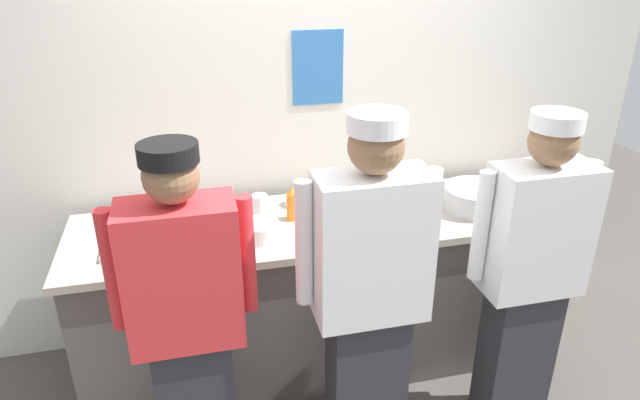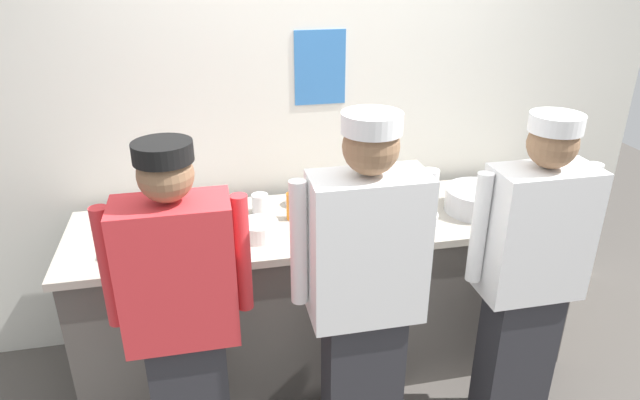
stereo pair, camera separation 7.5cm
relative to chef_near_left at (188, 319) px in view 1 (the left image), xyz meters
The scene contains 16 objects.
wall_back 1.44m from the chef_near_left, 56.37° to the left, with size 4.23×0.11×2.64m.
prep_counter 1.07m from the chef_near_left, 40.24° to the left, with size 2.70×0.74×0.92m.
chef_near_left is the anchor object (origin of this frame).
chef_center 0.76m from the chef_near_left, ahead, with size 0.61×0.24×1.70m.
chef_far_right 1.56m from the chef_near_left, ahead, with size 0.59×0.24×1.63m.
plate_stack_front 1.29m from the chef_near_left, 22.43° to the left, with size 0.24×0.24×0.06m.
plate_stack_rear 0.64m from the chef_near_left, 53.62° to the left, with size 0.19×0.19×0.08m.
mixing_bowl_steel 1.69m from the chef_near_left, 19.75° to the left, with size 0.36×0.36×0.13m, color #B7BABF.
sheet_tray 0.63m from the chef_near_left, 103.00° to the left, with size 0.48×0.35×0.02m, color #B7BABF.
squeeze_bottle_primary 0.90m from the chef_near_left, 49.85° to the left, with size 0.06×0.06×0.18m.
squeeze_bottle_secondary 0.98m from the chef_near_left, 35.55° to the left, with size 0.05×0.05×0.20m.
ramekin_red_sauce 1.05m from the chef_near_left, 54.11° to the left, with size 0.11×0.11×0.05m.
ramekin_green_sauce 1.47m from the chef_near_left, 33.76° to the left, with size 0.10×0.10×0.04m.
ramekin_yellow_sauce 1.98m from the chef_near_left, 19.70° to the left, with size 0.10×0.10×0.05m.
deli_cup 0.90m from the chef_near_left, 62.27° to the left, with size 0.09×0.09×0.11m, color white.
chefs_knife 1.21m from the chef_near_left, 37.02° to the left, with size 0.28×0.03×0.02m.
Camera 1 is at (-0.68, -2.21, 2.26)m, focal length 31.58 mm.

